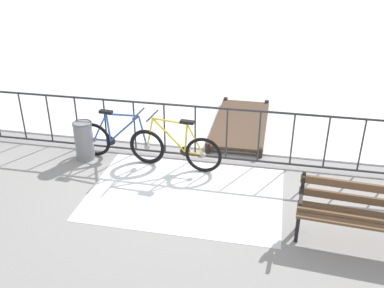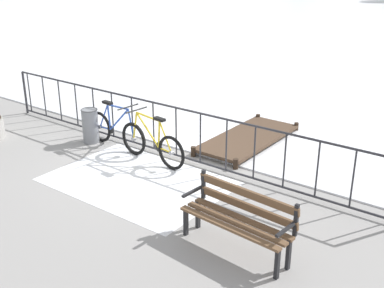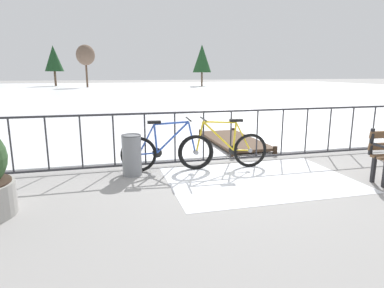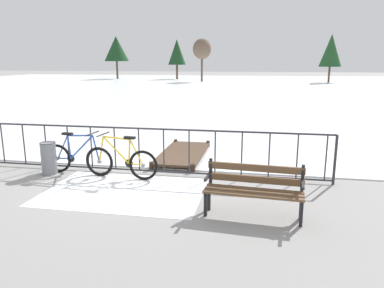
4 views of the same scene
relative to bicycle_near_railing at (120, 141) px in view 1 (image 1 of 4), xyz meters
The scene contains 8 objects.
ground_plane 1.16m from the bicycle_near_railing, 14.28° to the left, with size 160.00×160.00×0.00m, color gray.
snow_patch 1.75m from the bicycle_near_railing, 32.92° to the right, with size 3.11×2.16×0.01m, color white.
railing_fence 1.12m from the bicycle_near_railing, 14.28° to the left, with size 9.06×0.06×1.07m.
bicycle_near_railing is the anchor object (origin of this frame).
bicycle_second 1.08m from the bicycle_near_railing, ahead, with size 1.71×0.52×0.97m.
park_bench 4.28m from the bicycle_near_railing, 22.20° to the right, with size 1.63×0.60×0.89m.
trash_bin 0.67m from the bicycle_near_railing, behind, with size 0.35×0.35×0.73m.
wooden_dock 2.76m from the bicycle_near_railing, 42.18° to the left, with size 1.10×2.65×0.20m.
Camera 1 is at (1.67, -7.00, 3.85)m, focal length 40.50 mm.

